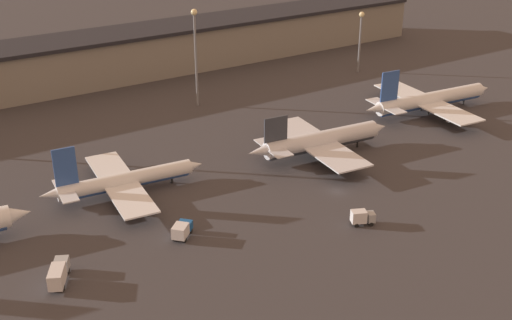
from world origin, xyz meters
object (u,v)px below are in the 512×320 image
airplane_1 (124,181)px  service_vehicle_1 (362,217)px  airplane_2 (320,141)px  service_vehicle_0 (58,273)px  airplane_3 (429,100)px  service_vehicle_2 (182,230)px

airplane_1 → service_vehicle_1: 51.40m
airplane_2 → service_vehicle_0: size_ratio=4.84×
airplane_3 → service_vehicle_0: 117.47m
service_vehicle_0 → service_vehicle_2: bearing=-58.9°
airplane_1 → airplane_3: (92.91, -0.10, 0.58)m
service_vehicle_1 → service_vehicle_0: bearing=-169.2°
airplane_2 → airplane_3: size_ratio=0.88×
airplane_2 → service_vehicle_0: airplane_2 is taller
airplane_2 → airplane_3: bearing=14.5°
airplane_3 → service_vehicle_1: airplane_3 is taller
airplane_1 → service_vehicle_0: bearing=-125.8°
service_vehicle_2 → airplane_2: bearing=-24.2°
airplane_2 → service_vehicle_0: (-70.01, -17.76, -1.85)m
airplane_1 → airplane_3: 92.91m
service_vehicle_1 → airplane_3: bearing=56.9°
airplane_2 → service_vehicle_0: bearing=-160.1°
airplane_3 → service_vehicle_2: airplane_3 is taller
service_vehicle_1 → service_vehicle_2: bearing=179.0°
airplane_1 → airplane_3: airplane_3 is taller
airplane_1 → airplane_2: size_ratio=0.92×
airplane_1 → airplane_2: airplane_1 is taller
airplane_3 → service_vehicle_1: size_ratio=8.72×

